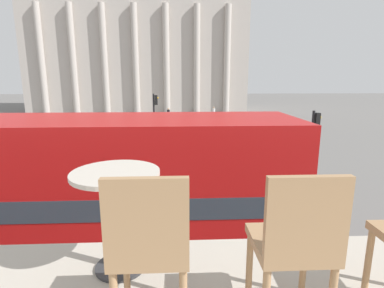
% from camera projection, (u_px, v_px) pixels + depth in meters
% --- Properties ---
extents(double_decker_bus, '(11.09, 2.66, 4.11)m').
position_uv_depth(double_decker_bus, '(54.00, 197.00, 6.88)').
color(double_decker_bus, black).
rests_on(double_decker_bus, ground_plane).
extents(cafe_dining_table, '(0.60, 0.60, 0.73)m').
position_uv_depth(cafe_dining_table, '(117.00, 198.00, 2.06)').
color(cafe_dining_table, '#2D2D30').
rests_on(cafe_dining_table, cafe_floor_slab).
extents(cafe_chair_0, '(0.40, 0.40, 0.91)m').
position_uv_depth(cafe_chair_0, '(149.00, 244.00, 1.53)').
color(cafe_chair_0, '#A87F56').
rests_on(cafe_chair_0, cafe_floor_slab).
extents(cafe_chair_1, '(0.40, 0.40, 0.91)m').
position_uv_depth(cafe_chair_1, '(295.00, 242.00, 1.55)').
color(cafe_chair_1, '#A87F56').
rests_on(cafe_chair_1, cafe_floor_slab).
extents(plaza_building_left, '(32.72, 13.55, 18.04)m').
position_uv_depth(plaza_building_left, '(141.00, 53.00, 47.73)').
color(plaza_building_left, '#BCB2A8').
rests_on(plaza_building_left, ground_plane).
extents(traffic_light_near, '(0.42, 0.24, 3.58)m').
position_uv_depth(traffic_light_near, '(313.00, 138.00, 13.54)').
color(traffic_light_near, black).
rests_on(traffic_light_near, ground_plane).
extents(traffic_light_mid, '(0.42, 0.24, 3.91)m').
position_uv_depth(traffic_light_mid, '(155.00, 113.00, 21.76)').
color(traffic_light_mid, black).
rests_on(traffic_light_mid, ground_plane).
extents(car_black, '(4.20, 1.93, 1.35)m').
position_uv_depth(car_black, '(53.00, 147.00, 19.09)').
color(car_black, black).
rests_on(car_black, ground_plane).
extents(pedestrian_white, '(0.32, 0.32, 1.68)m').
position_uv_depth(pedestrian_white, '(214.00, 113.00, 36.09)').
color(pedestrian_white, '#282B33').
rests_on(pedestrian_white, ground_plane).
extents(pedestrian_black, '(0.32, 0.32, 1.72)m').
position_uv_depth(pedestrian_black, '(168.00, 114.00, 34.18)').
color(pedestrian_black, '#282B33').
rests_on(pedestrian_black, ground_plane).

